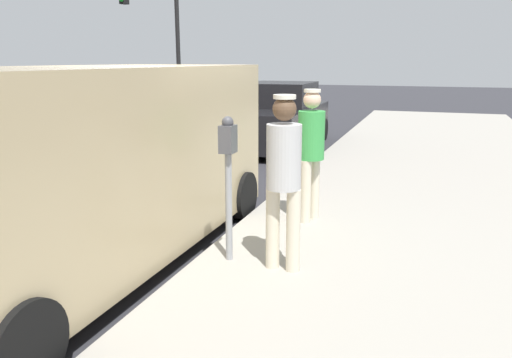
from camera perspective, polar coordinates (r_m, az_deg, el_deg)
name	(u,v)px	position (r m, az deg, el deg)	size (l,w,h in m)	color
ground_plane	(162,231)	(6.82, -10.63, -5.82)	(80.00, 80.00, 0.00)	#2D2D33
sidewalk_slab	(442,259)	(5.97, 20.35, -8.53)	(5.00, 32.00, 0.15)	#9E998E
parking_meter_near	(228,164)	(5.12, -3.17, 1.68)	(0.14, 0.18, 1.52)	gray
pedestrian_in_gray	(284,172)	(4.88, 3.16, 0.82)	(0.36, 0.34, 1.75)	beige
pedestrian_in_green	(311,147)	(6.48, 6.25, 3.65)	(0.34, 0.35, 1.71)	beige
parked_van	(89,162)	(5.65, -18.44, 1.84)	(2.16, 5.21, 2.15)	tan
parked_sedan_ahead	(278,118)	(12.99, 2.53, 6.88)	(2.03, 4.44, 1.65)	black
traffic_light_corner	(157,24)	(19.85, -11.19, 16.90)	(2.48, 0.42, 5.20)	black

